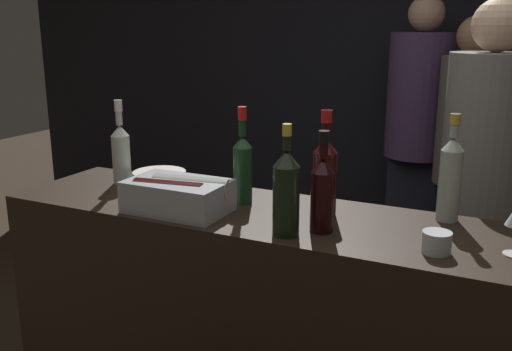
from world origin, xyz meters
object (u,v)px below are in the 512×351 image
Objects in this scene: red_wine_bottle_burgundy at (243,165)px; person_in_hoodie at (466,152)px; champagne_bottle at (286,191)px; person_blond_tee at (418,129)px; rose_wine_bottle at (450,176)px; red_wine_bottle_tall at (325,173)px; white_wine_bottle at (121,151)px; bowl_white at (160,179)px; red_wine_bottle_black_foil at (322,191)px; candle_votive at (437,242)px; ice_bin_with_bottles at (179,194)px; person_grey_polo at (482,184)px.

person_in_hoodie is (0.62, 1.48, -0.18)m from red_wine_bottle_burgundy.
champagne_bottle is 0.21× the size of person_in_hoodie.
rose_wine_bottle is at bearing -59.17° from person_blond_tee.
white_wine_bottle is at bearing 178.45° from red_wine_bottle_tall.
person_blond_tee is at bearing 63.08° from white_wine_bottle.
rose_wine_bottle is 1.03× the size of champagne_bottle.
bowl_white is 0.59× the size of red_wine_bottle_tall.
red_wine_bottle_black_foil is at bearing -11.02° from white_wine_bottle.
red_wine_bottle_tall is (0.71, -0.05, 0.12)m from bowl_white.
candle_votive is at bearing -14.29° from red_wine_bottle_burgundy.
rose_wine_bottle is at bearing -94.04° from person_in_hoodie.
candle_votive is 0.46m from red_wine_bottle_tall.
person_blond_tee is (-0.39, 1.61, -0.13)m from rose_wine_bottle.
bowl_white is (-0.25, 0.23, -0.03)m from ice_bin_with_bottles.
ice_bin_with_bottles is at bearing -43.38° from bowl_white.
red_wine_bottle_tall is 0.22× the size of person_in_hoodie.
red_wine_bottle_tall reaches higher than rose_wine_bottle.
bowl_white is 1.76m from person_in_hoodie.
ice_bin_with_bottles is at bearing -177.03° from red_wine_bottle_black_foil.
champagne_bottle is 1.01× the size of white_wine_bottle.
red_wine_bottle_burgundy reaches higher than champagne_bottle.
red_wine_bottle_black_foil is (0.51, 0.03, 0.07)m from ice_bin_with_bottles.
person_blond_tee is (0.46, 1.93, -0.04)m from ice_bin_with_bottles.
person_blond_tee is 1.13m from person_grey_polo.
red_wine_bottle_burgundy is at bearing -177.76° from person_grey_polo.
champagne_bottle reaches higher than ice_bin_with_bottles.
person_in_hoodie is (1.02, 1.43, -0.07)m from bowl_white.
red_wine_bottle_black_foil is at bearing -139.99° from rose_wine_bottle.
red_wine_bottle_burgundy reaches higher than red_wine_bottle_black_foil.
ice_bin_with_bottles is 0.47m from white_wine_bottle.
champagne_bottle is 0.36m from red_wine_bottle_burgundy.
red_wine_bottle_tall is (0.47, 0.18, 0.09)m from ice_bin_with_bottles.
bowl_white is 0.62× the size of white_wine_bottle.
bowl_white is at bearing 176.07° from red_wine_bottle_tall.
bowl_white is 0.42m from red_wine_bottle_burgundy.
candle_votive is at bearing 6.86° from champagne_bottle.
red_wine_bottle_tall reaches higher than candle_votive.
white_wine_bottle is 0.94m from red_wine_bottle_black_foil.
champagne_bottle reaches higher than bowl_white.
candle_votive is at bearing -24.21° from red_wine_bottle_tall.
red_wine_bottle_black_foil is 0.91× the size of red_wine_bottle_burgundy.
candle_votive is (1.11, -0.23, -0.00)m from bowl_white.
person_blond_tee is (0.87, 1.72, -0.12)m from white_wine_bottle.
ice_bin_with_bottles is 1.09× the size of red_wine_bottle_black_foil.
red_wine_bottle_black_foil is at bearing -155.63° from person_grey_polo.
red_wine_bottle_tall reaches higher than champagne_bottle.
bowl_white is at bearing 173.20° from red_wine_bottle_burgundy.
candle_votive is 0.23× the size of rose_wine_bottle.
red_wine_bottle_burgundy is at bearing 179.78° from red_wine_bottle_tall.
champagne_bottle is 0.20× the size of person_blond_tee.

